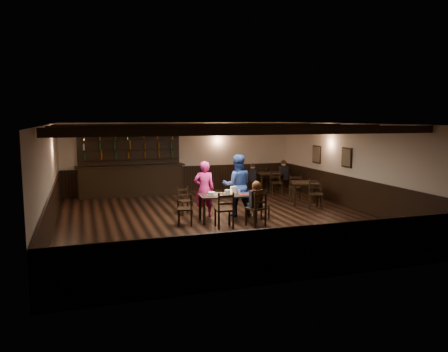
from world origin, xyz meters
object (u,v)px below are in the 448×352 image
object	(u,v)px
dining_table	(227,197)
man_blue	(237,185)
chair_near_right	(258,206)
cake	(212,194)
chair_near_left	(225,207)
bar_counter	(131,176)
woman_pink	(204,189)

from	to	relation	value
dining_table	man_blue	bearing A→B (deg)	47.73
dining_table	man_blue	world-z (taller)	man_blue
chair_near_right	cake	world-z (taller)	chair_near_right
man_blue	dining_table	bearing A→B (deg)	60.33
chair_near_left	chair_near_right	world-z (taller)	chair_near_left
dining_table	cake	xyz separation A→B (m)	(-0.44, 0.06, 0.12)
dining_table	chair_near_left	bearing A→B (deg)	-112.67
dining_table	chair_near_right	xyz separation A→B (m)	(0.56, -0.86, -0.11)
man_blue	bar_counter	distance (m)	5.15
cake	bar_counter	bearing A→B (deg)	108.82
dining_table	cake	bearing A→B (deg)	171.65
woman_pink	cake	distance (m)	0.66
dining_table	chair_near_left	distance (m)	0.87
chair_near_left	man_blue	world-z (taller)	man_blue
chair_near_left	woman_pink	bearing A→B (deg)	95.25
cake	woman_pink	bearing A→B (deg)	92.70
man_blue	bar_counter	xyz separation A→B (m)	(-2.60, 4.44, -0.18)
chair_near_right	cake	distance (m)	1.39
chair_near_left	bar_counter	size ratio (longest dim) A/B	0.24
chair_near_right	woman_pink	size ratio (longest dim) A/B	0.58
man_blue	bar_counter	size ratio (longest dim) A/B	0.46
dining_table	chair_near_right	size ratio (longest dim) A/B	1.70
chair_near_left	bar_counter	distance (m)	6.04
chair_near_right	bar_counter	world-z (taller)	bar_counter
chair_near_left	chair_near_right	distance (m)	0.90
chair_near_right	cake	bearing A→B (deg)	137.32
cake	chair_near_left	bearing A→B (deg)	-82.81
chair_near_right	bar_counter	xyz separation A→B (m)	(-2.68, 5.84, 0.17)
chair_near_right	bar_counter	distance (m)	6.43
woman_pink	cake	size ratio (longest dim) A/B	6.37
chair_near_left	woman_pink	size ratio (longest dim) A/B	0.59
man_blue	cake	xyz separation A→B (m)	(-0.93, -0.47, -0.12)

